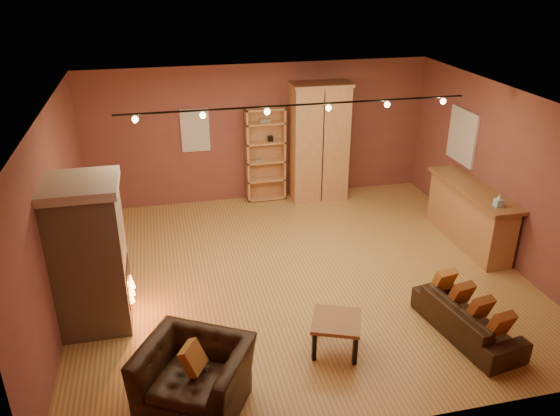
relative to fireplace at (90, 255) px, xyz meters
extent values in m
plane|color=#A17739|center=(3.04, 0.60, -1.06)|extent=(7.00, 7.00, 0.00)
plane|color=brown|center=(3.04, 0.60, 1.74)|extent=(7.00, 7.00, 0.00)
cube|color=brown|center=(3.04, 3.85, 0.34)|extent=(7.00, 0.02, 2.80)
cube|color=brown|center=(-0.46, 0.60, 0.34)|extent=(0.02, 6.50, 2.80)
cube|color=brown|center=(6.54, 0.60, 0.34)|extent=(0.02, 6.50, 2.80)
cube|color=tan|center=(-0.01, 0.00, -0.06)|extent=(0.90, 0.90, 2.00)
cube|color=beige|center=(-0.01, 0.00, 1.00)|extent=(0.98, 0.98, 0.12)
cube|color=black|center=(0.40, 0.00, -0.46)|extent=(0.10, 0.65, 0.55)
cone|color=orange|center=(0.46, 0.00, -0.58)|extent=(0.10, 0.10, 0.22)
cube|color=silver|center=(1.74, 3.83, 0.49)|extent=(0.56, 0.04, 0.86)
cube|color=tan|center=(3.13, 3.83, -0.08)|extent=(0.80, 0.04, 1.96)
cube|color=tan|center=(2.74, 3.69, -0.08)|extent=(0.04, 0.31, 1.96)
cube|color=tan|center=(3.51, 3.69, -0.08)|extent=(0.04, 0.31, 1.96)
cube|color=gray|center=(2.99, 3.69, -0.19)|extent=(0.18, 0.12, 0.05)
cube|color=black|center=(3.23, 3.69, 0.25)|extent=(0.10, 0.10, 0.12)
cube|color=tan|center=(3.13, 3.69, -1.02)|extent=(0.80, 0.31, 0.04)
cube|color=tan|center=(3.13, 3.69, -0.61)|extent=(0.80, 0.31, 0.04)
cube|color=tan|center=(3.13, 3.69, -0.21)|extent=(0.80, 0.31, 0.03)
cube|color=tan|center=(3.13, 3.69, 0.19)|extent=(0.80, 0.31, 0.04)
cube|color=tan|center=(3.13, 3.69, 0.59)|extent=(0.80, 0.31, 0.04)
cube|color=tan|center=(3.13, 3.69, 0.88)|extent=(0.80, 0.31, 0.04)
cube|color=tan|center=(4.21, 3.54, 0.13)|extent=(1.14, 0.62, 2.38)
cube|color=#986337|center=(4.21, 3.23, 0.13)|extent=(0.02, 0.01, 2.28)
cube|color=tan|center=(4.21, 3.54, 1.35)|extent=(1.20, 0.68, 0.06)
cube|color=tan|center=(6.24, 0.99, -0.56)|extent=(0.48, 2.09, 1.00)
cube|color=#986337|center=(6.24, 0.99, -0.03)|extent=(0.60, 2.21, 0.06)
cube|color=#92D1E9|center=(6.19, 0.20, 0.05)|extent=(0.12, 0.12, 0.11)
cone|color=white|center=(6.19, 0.20, 0.16)|extent=(0.08, 0.08, 0.10)
cube|color=silver|center=(6.51, 2.00, 0.59)|extent=(0.05, 0.90, 1.00)
imported|color=black|center=(4.85, -1.40, -0.74)|extent=(0.75, 1.70, 0.64)
cube|color=#944C1D|center=(4.94, -1.94, -0.53)|extent=(0.33, 0.28, 0.36)
cube|color=#944C1D|center=(4.88, -1.58, -0.53)|extent=(0.33, 0.28, 0.36)
cube|color=#944C1D|center=(4.82, -1.22, -0.53)|extent=(0.33, 0.28, 0.36)
cube|color=#C27B31|center=(4.75, -0.86, -0.53)|extent=(0.33, 0.28, 0.36)
imported|color=black|center=(1.18, -1.85, -0.55)|extent=(1.39, 1.23, 1.02)
cube|color=#C27B31|center=(1.18, -1.85, -0.42)|extent=(0.35, 0.38, 0.34)
cube|color=#986337|center=(3.03, -1.31, -0.62)|extent=(0.80, 0.80, 0.05)
cube|color=black|center=(2.77, -1.57, -0.86)|extent=(0.05, 0.05, 0.41)
cube|color=black|center=(3.28, -1.57, -0.86)|extent=(0.05, 0.05, 0.41)
cube|color=black|center=(2.77, -1.06, -0.86)|extent=(0.05, 0.05, 0.41)
cube|color=black|center=(3.28, -1.06, -0.86)|extent=(0.05, 0.05, 0.41)
cylinder|color=black|center=(3.04, 0.80, 1.66)|extent=(5.20, 0.03, 0.03)
sphere|color=#FFD88C|center=(0.74, 0.80, 1.59)|extent=(0.09, 0.09, 0.09)
sphere|color=#FFD88C|center=(1.66, 0.80, 1.59)|extent=(0.09, 0.09, 0.09)
sphere|color=#FFD88C|center=(2.58, 0.80, 1.59)|extent=(0.09, 0.09, 0.09)
sphere|color=#FFD88C|center=(3.50, 0.80, 1.59)|extent=(0.09, 0.09, 0.09)
sphere|color=#FFD88C|center=(4.42, 0.80, 1.59)|extent=(0.09, 0.09, 0.09)
sphere|color=#FFD88C|center=(5.34, 0.80, 1.59)|extent=(0.09, 0.09, 0.09)
camera|label=1|loc=(1.05, -6.72, 3.58)|focal=35.00mm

